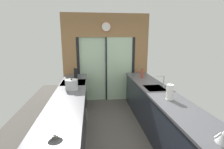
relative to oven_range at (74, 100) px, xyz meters
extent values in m
cube|color=#4C4742|center=(0.91, -0.65, -0.47)|extent=(5.04, 7.60, 0.02)
cube|color=olive|center=(0.91, 1.15, 1.89)|extent=(2.64, 0.08, 0.70)
cube|color=#B2D1AD|center=(0.49, 1.17, 0.54)|extent=(0.80, 0.02, 2.00)
cube|color=#B2D1AD|center=(1.33, 1.13, 0.54)|extent=(0.80, 0.02, 2.00)
cube|color=black|center=(0.05, 1.15, 0.54)|extent=(0.08, 0.10, 2.00)
cube|color=black|center=(1.77, 1.15, 0.54)|extent=(0.08, 0.10, 2.00)
cube|color=black|center=(0.91, 1.15, 0.54)|extent=(0.04, 0.10, 2.00)
cube|color=olive|center=(-0.20, 1.15, 0.54)|extent=(0.42, 0.08, 2.00)
cube|color=olive|center=(2.02, 1.15, 0.54)|extent=(0.42, 0.08, 2.00)
cylinder|color=white|center=(0.91, 1.09, 1.84)|extent=(0.26, 0.03, 0.26)
torus|color=#DB4C23|center=(0.91, 1.09, 1.84)|extent=(0.28, 0.02, 0.28)
cube|color=#1E232D|center=(0.00, -1.57, -0.02)|extent=(0.58, 2.55, 0.88)
cube|color=#1E232D|center=(0.00, 0.63, -0.02)|extent=(0.58, 0.65, 0.88)
cube|color=#4C4C51|center=(0.00, -0.95, 0.44)|extent=(0.62, 3.80, 0.04)
cube|color=#1E232D|center=(1.82, -0.95, -0.02)|extent=(0.58, 3.80, 0.88)
cube|color=#4C4C51|center=(1.82, -0.95, 0.44)|extent=(0.62, 3.80, 0.04)
cube|color=#B7BABC|center=(1.80, -0.70, 0.44)|extent=(0.40, 0.48, 0.05)
cylinder|color=#B7BABC|center=(2.00, -0.70, 0.60)|extent=(0.02, 0.02, 0.28)
cylinder|color=#B7BABC|center=(1.91, -0.70, 0.73)|extent=(0.18, 0.02, 0.02)
cube|color=#B7BABC|center=(0.00, 0.00, -0.02)|extent=(0.58, 0.60, 0.88)
cube|color=black|center=(0.29, 0.00, 0.02)|extent=(0.01, 0.48, 0.28)
cube|color=black|center=(0.00, 0.00, 0.45)|extent=(0.58, 0.60, 0.03)
cylinder|color=#B7BABC|center=(0.30, -0.18, 0.34)|extent=(0.02, 0.04, 0.04)
cylinder|color=#B7BABC|center=(0.30, 0.00, 0.34)|extent=(0.02, 0.04, 0.04)
cylinder|color=#B7BABC|center=(0.30, 0.18, 0.34)|extent=(0.02, 0.04, 0.04)
cylinder|color=gray|center=(0.02, -2.35, 0.47)|extent=(0.07, 0.07, 0.01)
cone|color=gray|center=(0.02, -2.35, 0.50)|extent=(0.16, 0.16, 0.06)
cube|color=black|center=(0.02, 0.45, 0.57)|extent=(0.08, 0.14, 0.21)
cylinder|color=black|center=(-0.02, 0.45, 0.70)|extent=(0.02, 0.02, 0.08)
cylinder|color=black|center=(0.00, 0.45, 0.70)|extent=(0.02, 0.02, 0.07)
cylinder|color=black|center=(0.02, 0.45, 0.70)|extent=(0.02, 0.02, 0.07)
cylinder|color=black|center=(0.04, 0.45, 0.70)|extent=(0.02, 0.02, 0.07)
cylinder|color=black|center=(0.05, 0.45, 0.69)|extent=(0.02, 0.02, 0.06)
cylinder|color=#B7BABC|center=(0.02, -0.59, 0.56)|extent=(0.26, 0.26, 0.20)
cylinder|color=#B7BABC|center=(0.02, -0.59, 0.67)|extent=(0.27, 0.27, 0.01)
sphere|color=black|center=(0.02, -0.59, 0.69)|extent=(0.03, 0.03, 0.03)
cylinder|color=#B7BABC|center=(1.72, -2.68, 0.55)|extent=(0.08, 0.02, 0.07)
cylinder|color=#B23D2D|center=(1.80, 0.24, 0.56)|extent=(0.06, 0.06, 0.19)
cylinder|color=#B23D2D|center=(1.80, 0.24, 0.68)|extent=(0.03, 0.03, 0.04)
cylinder|color=black|center=(1.80, 0.24, 0.70)|extent=(0.03, 0.03, 0.01)
cylinder|color=#B7BABC|center=(1.80, -1.41, 0.47)|extent=(0.14, 0.14, 0.01)
cylinder|color=white|center=(1.80, -1.41, 0.61)|extent=(0.12, 0.12, 0.26)
sphere|color=#B7BABC|center=(1.80, -1.41, 0.75)|extent=(0.03, 0.03, 0.03)
camera|label=1|loc=(0.44, -4.11, 1.54)|focal=27.30mm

